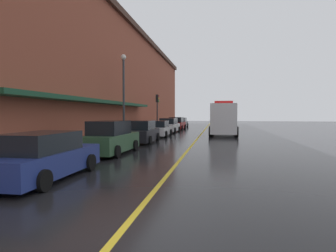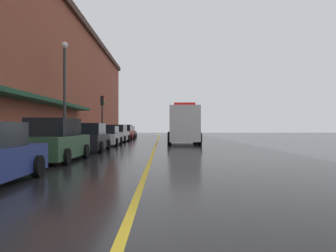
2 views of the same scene
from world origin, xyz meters
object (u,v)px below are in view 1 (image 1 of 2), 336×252
at_px(parked_car_4, 169,126).
at_px(box_truck, 224,119).
at_px(parked_car_3, 159,129).
at_px(parking_meter_0, 172,121).
at_px(traffic_light_near, 157,106).
at_px(parking_meter_2, 11,147).
at_px(parked_car_6, 181,123).
at_px(street_lamp_left, 124,87).
at_px(parked_car_1, 111,138).
at_px(parked_car_0, 44,157).
at_px(parking_meter_1, 94,133).
at_px(parked_car_2, 142,132).
at_px(parked_car_5, 177,124).
at_px(parking_meter_3, 163,122).

bearing_deg(parked_car_4, box_truck, -113.21).
bearing_deg(parked_car_3, parking_meter_0, 4.59).
xyz_separation_m(parking_meter_0, traffic_light_near, (0.06, -10.81, 2.10)).
bearing_deg(parking_meter_2, parked_car_6, 87.87).
height_order(parked_car_6, street_lamp_left, street_lamp_left).
relative_size(parked_car_1, parking_meter_0, 3.55).
relative_size(parked_car_0, parking_meter_1, 3.69).
xyz_separation_m(parked_car_2, parked_car_6, (-0.09, 23.73, -0.05)).
xyz_separation_m(parked_car_0, parked_car_1, (-0.04, 6.15, 0.10)).
bearing_deg(parked_car_2, parked_car_5, -0.77).
relative_size(parked_car_6, traffic_light_near, 1.10).
relative_size(parked_car_2, traffic_light_near, 1.07).
height_order(parked_car_0, parked_car_5, parked_car_5).
bearing_deg(parking_meter_3, parking_meter_1, -90.00).
relative_size(parked_car_2, box_truck, 0.57).
relative_size(street_lamp_left, traffic_light_near, 1.61).
height_order(parked_car_3, parked_car_5, parked_car_5).
distance_m(parking_meter_2, traffic_light_near, 24.16).
distance_m(parked_car_2, parked_car_4, 12.07).
bearing_deg(parking_meter_0, box_truck, -60.43).
distance_m(parked_car_2, parking_meter_3, 15.61).
bearing_deg(traffic_light_near, parked_car_5, 76.70).
height_order(parking_meter_1, traffic_light_near, traffic_light_near).
xyz_separation_m(parked_car_6, parking_meter_3, (-1.34, -8.18, 0.32)).
bearing_deg(parked_car_6, parking_meter_0, 127.66).
bearing_deg(parking_meter_3, box_truck, -39.69).
distance_m(parked_car_2, traffic_light_near, 12.24).
xyz_separation_m(parked_car_4, parking_meter_2, (-1.44, -24.21, 0.27)).
xyz_separation_m(parked_car_2, street_lamp_left, (-2.03, 1.76, 3.61)).
bearing_deg(box_truck, parked_car_5, -143.56).
bearing_deg(parked_car_2, box_truck, -35.02).
distance_m(parked_car_0, box_truck, 22.36).
bearing_deg(parking_meter_3, traffic_light_near, -89.02).
distance_m(parked_car_3, traffic_light_near, 6.60).
height_order(box_truck, parking_meter_3, box_truck).
bearing_deg(parking_meter_2, parking_meter_1, 90.00).
bearing_deg(parking_meter_1, parking_meter_3, 90.00).
relative_size(parked_car_3, parked_car_5, 1.03).
relative_size(box_truck, parking_meter_3, 6.02).
height_order(parked_car_2, box_truck, box_truck).
bearing_deg(street_lamp_left, traffic_light_near, 86.28).
relative_size(parked_car_5, parking_meter_3, 3.21).
xyz_separation_m(parking_meter_2, parking_meter_3, (0.00, 27.68, 0.00)).
bearing_deg(box_truck, parking_meter_3, -128.39).
height_order(parked_car_3, parking_meter_1, parked_car_3).
relative_size(parked_car_1, parked_car_5, 1.11).
xyz_separation_m(parked_car_3, traffic_light_near, (-1.40, 5.97, 2.43)).
distance_m(parked_car_5, parking_meter_1, 23.39).
bearing_deg(parked_car_0, box_truck, -16.81).
xyz_separation_m(parked_car_0, box_truck, (6.35, 21.42, 0.86)).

